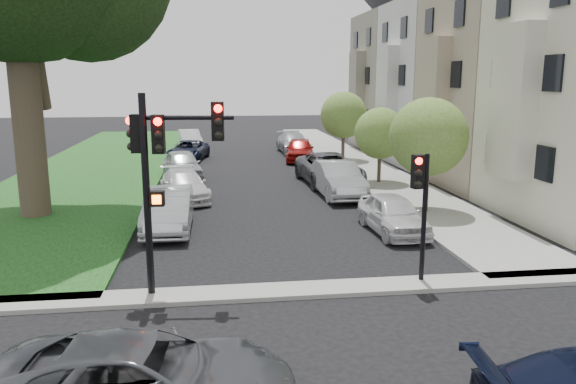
{
  "coord_description": "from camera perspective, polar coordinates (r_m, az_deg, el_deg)",
  "views": [
    {
      "loc": [
        -2.2,
        -11.29,
        5.36
      ],
      "look_at": [
        0.0,
        5.0,
        2.0
      ],
      "focal_mm": 35.0,
      "sensor_mm": 36.0,
      "label": 1
    }
  ],
  "objects": [
    {
      "name": "car_parked_4",
      "position": [
        40.79,
        0.58,
        5.01
      ],
      "size": [
        2.22,
        5.04,
        1.44
      ],
      "primitive_type": "imported",
      "rotation": [
        0.0,
        0.0,
        0.04
      ],
      "color": "#999BA0",
      "rests_on": "ground"
    },
    {
      "name": "car_parked_0",
      "position": [
        19.95,
        10.62,
        -2.21
      ],
      "size": [
        1.8,
        4.07,
        1.36
      ],
      "primitive_type": "imported",
      "rotation": [
        0.0,
        0.0,
        0.05
      ],
      "color": "silver",
      "rests_on": "ground"
    },
    {
      "name": "traffic_signal_secondary",
      "position": [
        14.76,
        13.35,
        -0.25
      ],
      "size": [
        0.47,
        0.38,
        3.47
      ],
      "color": "black",
      "rests_on": "ground"
    },
    {
      "name": "car_parked_1",
      "position": [
        25.75,
        5.08,
        1.3
      ],
      "size": [
        1.85,
        4.88,
        1.59
      ],
      "primitive_type": "imported",
      "rotation": [
        0.0,
        0.0,
        0.03
      ],
      "color": "#999BA0",
      "rests_on": "ground"
    },
    {
      "name": "sidewalk_cross",
      "position": [
        14.47,
        1.61,
        -9.93
      ],
      "size": [
        60.0,
        1.0,
        0.12
      ],
      "primitive_type": "cube",
      "color": "#A09E96",
      "rests_on": "ground"
    },
    {
      "name": "grass_strip",
      "position": [
        36.32,
        -18.42,
        2.56
      ],
      "size": [
        8.0,
        44.0,
        0.12
      ],
      "primitive_type": "cube",
      "color": "#113A0D",
      "rests_on": "ground"
    },
    {
      "name": "sidewalk_right",
      "position": [
        36.79,
        6.48,
        3.19
      ],
      "size": [
        3.5,
        44.0,
        0.12
      ],
      "primitive_type": "cube",
      "color": "#A09E96",
      "rests_on": "ground"
    },
    {
      "name": "ground",
      "position": [
        12.68,
        3.11,
        -13.45
      ],
      "size": [
        140.0,
        140.0,
        0.0
      ],
      "primitive_type": "plane",
      "color": "black",
      "rests_on": "ground"
    },
    {
      "name": "traffic_signal_main",
      "position": [
        13.7,
        -12.69,
        3.3
      ],
      "size": [
        2.45,
        0.64,
        5.01
      ],
      "color": "black",
      "rests_on": "ground"
    },
    {
      "name": "small_tree_c",
      "position": [
        36.54,
        5.67,
        7.78
      ],
      "size": [
        3.0,
        3.0,
        4.5
      ],
      "color": "brown",
      "rests_on": "ground"
    },
    {
      "name": "car_parked_8",
      "position": [
        37.79,
        -10.09,
        4.19
      ],
      "size": [
        2.94,
        4.91,
        1.28
      ],
      "primitive_type": "imported",
      "rotation": [
        0.0,
        0.0,
        -0.19
      ],
      "color": "black",
      "rests_on": "ground"
    },
    {
      "name": "small_tree_a",
      "position": [
        22.75,
        14.08,
        5.44
      ],
      "size": [
        3.08,
        3.08,
        4.62
      ],
      "color": "brown",
      "rests_on": "ground"
    },
    {
      "name": "car_parked_6",
      "position": [
        25.41,
        -10.51,
        0.67
      ],
      "size": [
        2.66,
        4.74,
        1.3
      ],
      "primitive_type": "imported",
      "rotation": [
        0.0,
        0.0,
        0.2
      ],
      "color": "silver",
      "rests_on": "ground"
    },
    {
      "name": "car_parked_3",
      "position": [
        36.68,
        1.2,
        4.33
      ],
      "size": [
        2.42,
        4.63,
        1.51
      ],
      "primitive_type": "imported",
      "rotation": [
        0.0,
        0.0,
        -0.15
      ],
      "color": "maroon",
      "rests_on": "ground"
    },
    {
      "name": "house_c",
      "position": [
        37.32,
        15.87,
        13.54
      ],
      "size": [
        7.7,
        7.55,
        15.97
      ],
      "color": "#B5B4B3",
      "rests_on": "ground"
    },
    {
      "name": "house_b",
      "position": [
        30.57,
        21.59,
        13.72
      ],
      "size": [
        7.7,
        7.55,
        15.97
      ],
      "color": "tan",
      "rests_on": "ground"
    },
    {
      "name": "house_d",
      "position": [
        44.31,
        11.94,
        13.34
      ],
      "size": [
        7.7,
        7.55,
        15.97
      ],
      "color": "gray",
      "rests_on": "ground"
    },
    {
      "name": "car_parked_7",
      "position": [
        30.7,
        -10.7,
        2.74
      ],
      "size": [
        2.57,
        4.74,
        1.53
      ],
      "primitive_type": "imported",
      "rotation": [
        0.0,
        0.0,
        0.18
      ],
      "color": "#999BA0",
      "rests_on": "ground"
    },
    {
      "name": "car_parked_5",
      "position": [
        20.38,
        -12.05,
        -1.78
      ],
      "size": [
        1.62,
        4.57,
        1.5
      ],
      "primitive_type": "imported",
      "rotation": [
        0.0,
        0.0,
        -0.01
      ],
      "color": "#999BA0",
      "rests_on": "ground"
    },
    {
      "name": "small_tree_b",
      "position": [
        28.79,
        9.35,
        5.89
      ],
      "size": [
        2.6,
        2.6,
        3.9
      ],
      "color": "brown",
      "rests_on": "ground"
    },
    {
      "name": "car_parked_2",
      "position": [
        28.71,
        4.24,
        2.35
      ],
      "size": [
        2.98,
        5.82,
        1.57
      ],
      "primitive_type": "imported",
      "rotation": [
        0.0,
        0.0,
        0.07
      ],
      "color": "#3F4247",
      "rests_on": "ground"
    },
    {
      "name": "car_cross_near",
      "position": [
        9.59,
        -14.61,
        -18.03
      ],
      "size": [
        5.07,
        2.69,
        1.36
      ],
      "primitive_type": "imported",
      "rotation": [
        0.0,
        0.0,
        1.48
      ],
      "color": "#3F4247",
      "rests_on": "ground"
    },
    {
      "name": "car_parked_9",
      "position": [
        44.12,
        -9.98,
        5.32
      ],
      "size": [
        2.21,
        4.5,
        1.42
      ],
      "primitive_type": "imported",
      "rotation": [
        0.0,
        0.0,
        0.17
      ],
      "color": "silver",
      "rests_on": "ground"
    }
  ]
}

